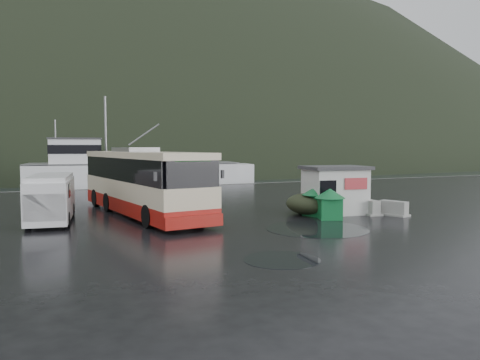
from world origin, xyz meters
name	(u,v)px	position (x,y,z in m)	size (l,w,h in m)	color
ground	(221,219)	(0.00, 0.00, 0.00)	(160.00, 160.00, 0.00)	black
harbor_water	(63,161)	(0.00, 110.00, 0.00)	(300.00, 180.00, 0.02)	black
quay_edge	(136,188)	(0.00, 20.00, 0.00)	(160.00, 0.60, 1.50)	#999993
headland	(64,154)	(10.00, 250.00, 0.00)	(780.00, 540.00, 570.00)	black
coach_bus	(142,214)	(-3.28, 3.12, 0.00)	(3.16, 12.70, 3.59)	beige
white_van	(52,222)	(-7.80, 2.32, 0.00)	(1.89, 5.47, 2.28)	white
waste_bin_left	(330,219)	(4.85, -2.37, 0.00)	(1.10, 1.10, 1.53)	#126832
waste_bin_right	(317,216)	(4.96, -1.09, 0.00)	(1.13, 1.13, 1.58)	#126832
dome_tent	(307,214)	(4.71, -0.52, 0.00)	(2.04, 2.85, 1.12)	#28301C
ticket_kiosk	(335,214)	(6.24, -0.88, 0.00)	(3.29, 2.49, 2.57)	silver
jersey_barrier_a	(369,214)	(7.74, -1.86, 0.00)	(0.78, 1.57, 0.78)	#999993
jersey_barrier_b	(394,215)	(8.64, -2.74, 0.00)	(0.77, 1.54, 0.77)	#999993
fishing_trawler	(135,181)	(1.80, 28.87, 0.00)	(25.79, 5.65, 10.31)	white
puddles	(311,234)	(1.73, -5.45, 0.00)	(7.69, 7.75, 0.01)	black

